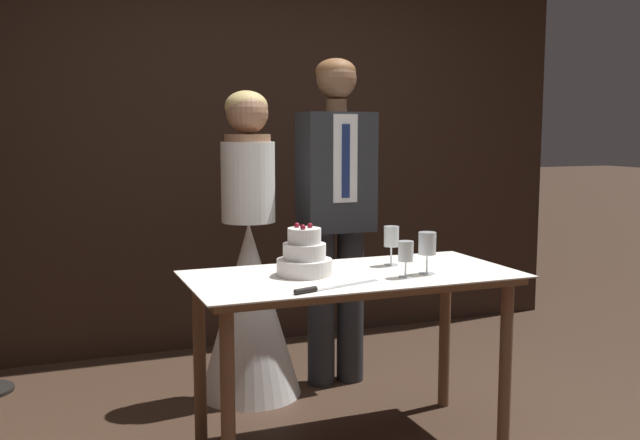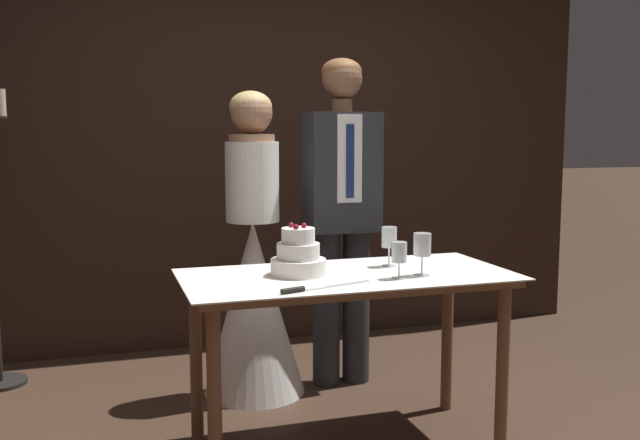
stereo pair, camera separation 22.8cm
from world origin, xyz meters
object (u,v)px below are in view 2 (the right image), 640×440
at_px(tiered_cake, 298,256).
at_px(bride, 253,283).
at_px(cake_table, 347,297).
at_px(wine_glass_middle, 389,239).
at_px(wine_glass_near, 399,253).
at_px(cake_knife, 309,288).
at_px(wine_glass_far, 422,246).
at_px(groom, 342,203).

xyz_separation_m(tiered_cake, bride, (-0.04, 0.74, -0.27)).
relative_size(cake_table, bride, 0.89).
height_order(cake_table, wine_glass_middle, wine_glass_middle).
relative_size(tiered_cake, wine_glass_near, 1.54).
height_order(cake_knife, wine_glass_near, wine_glass_near).
xyz_separation_m(cake_knife, wine_glass_far, (0.54, 0.13, 0.12)).
bearing_deg(wine_glass_far, groom, 92.92).
xyz_separation_m(cake_table, groom, (0.25, 0.78, 0.32)).
relative_size(wine_glass_middle, wine_glass_far, 0.99).
bearing_deg(wine_glass_far, tiered_cake, 160.74).
distance_m(wine_glass_middle, wine_glass_far, 0.24).
height_order(cake_knife, wine_glass_far, wine_glass_far).
bearing_deg(bride, groom, -0.05).
xyz_separation_m(wine_glass_far, groom, (-0.05, 0.91, 0.09)).
relative_size(cake_table, wine_glass_middle, 7.87).
xyz_separation_m(tiered_cake, wine_glass_far, (0.50, -0.18, 0.05)).
bearing_deg(groom, wine_glass_far, -87.08).
height_order(wine_glass_middle, bride, bride).
bearing_deg(wine_glass_far, wine_glass_near, -166.94).
height_order(cake_table, wine_glass_near, wine_glass_near).
distance_m(wine_glass_middle, groom, 0.68).
distance_m(cake_table, wine_glass_middle, 0.35).
height_order(tiered_cake, wine_glass_far, tiered_cake).
distance_m(cake_table, bride, 0.82).
distance_m(wine_glass_near, wine_glass_far, 0.12).
bearing_deg(cake_table, groom, 72.42).
relative_size(wine_glass_near, groom, 0.09).
height_order(wine_glass_near, wine_glass_middle, wine_glass_middle).
height_order(wine_glass_middle, groom, groom).
distance_m(cake_knife, groom, 1.17).
relative_size(cake_table, wine_glass_near, 9.20).
distance_m(cake_table, wine_glass_far, 0.39).
distance_m(cake_table, tiered_cake, 0.28).
distance_m(bride, groom, 0.64).
distance_m(wine_glass_near, wine_glass_middle, 0.27).
distance_m(wine_glass_far, bride, 1.11).
relative_size(tiered_cake, groom, 0.13).
bearing_deg(cake_table, cake_knife, -134.39).
relative_size(tiered_cake, cake_knife, 0.59).
bearing_deg(wine_glass_far, bride, 120.74).
relative_size(wine_glass_middle, bride, 0.11).
bearing_deg(bride, wine_glass_far, -59.26).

